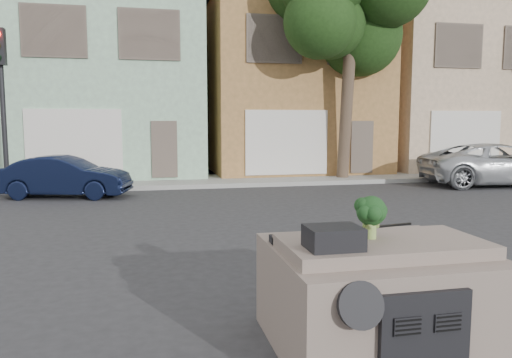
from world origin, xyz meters
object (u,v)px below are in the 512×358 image
object	(u,v)px
broccoli	(371,217)
navy_sedan	(66,197)
traffic_signal	(2,111)
silver_pickup	(498,185)

from	to	relation	value
broccoli	navy_sedan	bearing A→B (deg)	111.88
navy_sedan	traffic_signal	xyz separation A→B (m)	(-1.97, 1.49, 2.55)
silver_pickup	traffic_signal	size ratio (longest dim) A/B	1.04
navy_sedan	broccoli	xyz separation A→B (m)	(4.45, -11.07, 1.33)
silver_pickup	traffic_signal	distance (m)	16.64
navy_sedan	traffic_signal	bearing A→B (deg)	65.62
navy_sedan	traffic_signal	distance (m)	3.55
navy_sedan	silver_pickup	bearing A→B (deg)	-78.70
navy_sedan	broccoli	bearing A→B (deg)	-145.38
broccoli	traffic_signal	bearing A→B (deg)	117.05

